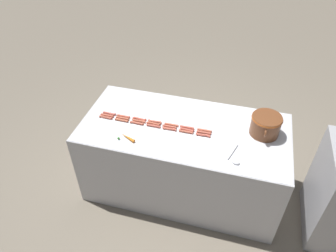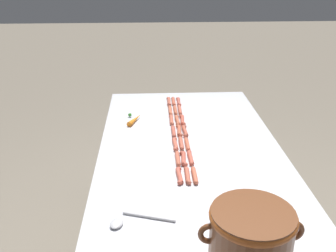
{
  "view_description": "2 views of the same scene",
  "coord_description": "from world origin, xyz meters",
  "px_view_note": "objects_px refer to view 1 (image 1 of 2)",
  "views": [
    {
      "loc": [
        2.33,
        0.47,
        2.94
      ],
      "look_at": [
        0.03,
        -0.16,
        0.9
      ],
      "focal_mm": 33.73,
      "sensor_mm": 36.0,
      "label": 1
    },
    {
      "loc": [
        0.22,
        1.8,
        1.88
      ],
      "look_at": [
        0.12,
        -0.16,
        1.02
      ],
      "focal_mm": 42.16,
      "sensor_mm": 36.0,
      "label": 2
    }
  ],
  "objects_px": {
    "hot_dog_11": "(170,127)",
    "bean_pot": "(266,124)",
    "hot_dog_17": "(153,126)",
    "hot_dog_18": "(169,129)",
    "hot_dog_19": "(186,132)",
    "hot_dog_8": "(123,118)",
    "hot_dog_9": "(139,121)",
    "hot_dog_12": "(187,130)",
    "serving_spoon": "(235,159)",
    "hot_dog_7": "(107,115)",
    "hot_dog_15": "(122,120)",
    "hot_dog_6": "(205,130)",
    "hot_dog_1": "(123,116)",
    "hot_dog_13": "(204,133)",
    "hot_dog_0": "(109,113)",
    "hot_dog_5": "(187,127)",
    "hot_dog_20": "(203,135)",
    "hot_dog_2": "(139,119)",
    "hot_dog_14": "(106,117)",
    "hot_dog_10": "(153,124)",
    "carrot": "(127,137)",
    "hot_dog_3": "(155,122)",
    "hot_dog_16": "(137,123)",
    "hot_dog_4": "(171,125)"
  },
  "relations": [
    {
      "from": "hot_dog_2",
      "to": "hot_dog_14",
      "type": "distance_m",
      "value": 0.35
    },
    {
      "from": "hot_dog_12",
      "to": "hot_dog_20",
      "type": "distance_m",
      "value": 0.17
    },
    {
      "from": "hot_dog_5",
      "to": "hot_dog_6",
      "type": "bearing_deg",
      "value": 90.46
    },
    {
      "from": "hot_dog_7",
      "to": "hot_dog_15",
      "type": "height_order",
      "value": "same"
    },
    {
      "from": "hot_dog_3",
      "to": "hot_dog_15",
      "type": "bearing_deg",
      "value": -78.47
    },
    {
      "from": "hot_dog_15",
      "to": "hot_dog_20",
      "type": "height_order",
      "value": "same"
    },
    {
      "from": "hot_dog_2",
      "to": "hot_dog_5",
      "type": "distance_m",
      "value": 0.5
    },
    {
      "from": "hot_dog_0",
      "to": "hot_dog_20",
      "type": "xyz_separation_m",
      "value": [
        0.07,
        1.0,
        0.0
      ]
    },
    {
      "from": "hot_dog_0",
      "to": "hot_dog_6",
      "type": "relative_size",
      "value": 1.0
    },
    {
      "from": "hot_dog_10",
      "to": "hot_dog_15",
      "type": "xyz_separation_m",
      "value": [
        0.04,
        -0.33,
        0.0
      ]
    },
    {
      "from": "hot_dog_2",
      "to": "hot_dog_8",
      "type": "bearing_deg",
      "value": -79.08
    },
    {
      "from": "hot_dog_5",
      "to": "hot_dog_20",
      "type": "xyz_separation_m",
      "value": [
        0.07,
        0.17,
        0.0
      ]
    },
    {
      "from": "hot_dog_1",
      "to": "serving_spoon",
      "type": "xyz_separation_m",
      "value": [
        0.3,
        1.17,
        -0.0
      ]
    },
    {
      "from": "hot_dog_4",
      "to": "hot_dog_7",
      "type": "bearing_deg",
      "value": -87.27
    },
    {
      "from": "hot_dog_4",
      "to": "hot_dog_16",
      "type": "xyz_separation_m",
      "value": [
        0.07,
        -0.34,
        0.0
      ]
    },
    {
      "from": "serving_spoon",
      "to": "hot_dog_2",
      "type": "bearing_deg",
      "value": -106.73
    },
    {
      "from": "hot_dog_4",
      "to": "hot_dog_15",
      "type": "distance_m",
      "value": 0.51
    },
    {
      "from": "hot_dog_5",
      "to": "hot_dog_7",
      "type": "height_order",
      "value": "same"
    },
    {
      "from": "hot_dog_10",
      "to": "hot_dog_12",
      "type": "bearing_deg",
      "value": 89.26
    },
    {
      "from": "hot_dog_20",
      "to": "carrot",
      "type": "xyz_separation_m",
      "value": [
        0.23,
        -0.69,
        0.0
      ]
    },
    {
      "from": "hot_dog_10",
      "to": "hot_dog_13",
      "type": "relative_size",
      "value": 1.0
    },
    {
      "from": "hot_dog_18",
      "to": "hot_dog_20",
      "type": "xyz_separation_m",
      "value": [
        0.0,
        0.33,
        0.0
      ]
    },
    {
      "from": "hot_dog_0",
      "to": "hot_dog_5",
      "type": "relative_size",
      "value": 1.0
    },
    {
      "from": "hot_dog_0",
      "to": "hot_dog_19",
      "type": "height_order",
      "value": "same"
    },
    {
      "from": "hot_dog_5",
      "to": "hot_dog_16",
      "type": "relative_size",
      "value": 1.0
    },
    {
      "from": "hot_dog_13",
      "to": "carrot",
      "type": "relative_size",
      "value": 0.85
    },
    {
      "from": "hot_dog_12",
      "to": "serving_spoon",
      "type": "height_order",
      "value": "hot_dog_12"
    },
    {
      "from": "hot_dog_20",
      "to": "serving_spoon",
      "type": "relative_size",
      "value": 0.55
    },
    {
      "from": "hot_dog_19",
      "to": "bean_pot",
      "type": "xyz_separation_m",
      "value": [
        -0.19,
        0.72,
        0.1
      ]
    },
    {
      "from": "hot_dog_8",
      "to": "hot_dog_9",
      "type": "distance_m",
      "value": 0.17
    },
    {
      "from": "hot_dog_0",
      "to": "hot_dog_9",
      "type": "bearing_deg",
      "value": 84.26
    },
    {
      "from": "hot_dog_10",
      "to": "bean_pot",
      "type": "distance_m",
      "value": 1.08
    },
    {
      "from": "hot_dog_8",
      "to": "hot_dog_14",
      "type": "distance_m",
      "value": 0.17
    },
    {
      "from": "bean_pot",
      "to": "carrot",
      "type": "distance_m",
      "value": 1.32
    },
    {
      "from": "hot_dog_9",
      "to": "hot_dog_5",
      "type": "bearing_deg",
      "value": 93.71
    },
    {
      "from": "carrot",
      "to": "hot_dog_15",
      "type": "bearing_deg",
      "value": -147.41
    },
    {
      "from": "bean_pot",
      "to": "hot_dog_5",
      "type": "bearing_deg",
      "value": -80.28
    },
    {
      "from": "hot_dog_1",
      "to": "hot_dog_13",
      "type": "distance_m",
      "value": 0.84
    },
    {
      "from": "hot_dog_6",
      "to": "hot_dog_10",
      "type": "relative_size",
      "value": 1.0
    },
    {
      "from": "hot_dog_2",
      "to": "serving_spoon",
      "type": "bearing_deg",
      "value": 73.27
    },
    {
      "from": "hot_dog_10",
      "to": "hot_dog_17",
      "type": "height_order",
      "value": "same"
    },
    {
      "from": "hot_dog_3",
      "to": "serving_spoon",
      "type": "distance_m",
      "value": 0.88
    },
    {
      "from": "hot_dog_17",
      "to": "hot_dog_20",
      "type": "distance_m",
      "value": 0.5
    },
    {
      "from": "hot_dog_3",
      "to": "hot_dog_13",
      "type": "bearing_deg",
      "value": 86.23
    },
    {
      "from": "carrot",
      "to": "hot_dog_16",
      "type": "bearing_deg",
      "value": 176.37
    },
    {
      "from": "hot_dog_11",
      "to": "bean_pot",
      "type": "relative_size",
      "value": 0.41
    },
    {
      "from": "hot_dog_1",
      "to": "bean_pot",
      "type": "height_order",
      "value": "bean_pot"
    },
    {
      "from": "hot_dog_17",
      "to": "hot_dog_18",
      "type": "relative_size",
      "value": 1.0
    },
    {
      "from": "hot_dog_6",
      "to": "hot_dog_17",
      "type": "distance_m",
      "value": 0.5
    },
    {
      "from": "hot_dog_1",
      "to": "hot_dog_16",
      "type": "bearing_deg",
      "value": 68.55
    }
  ]
}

